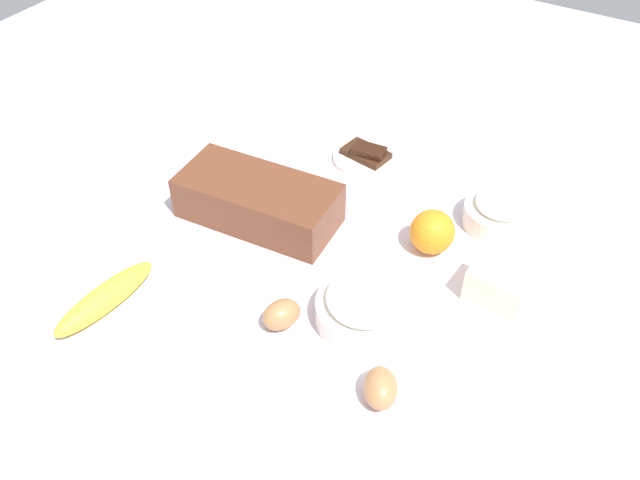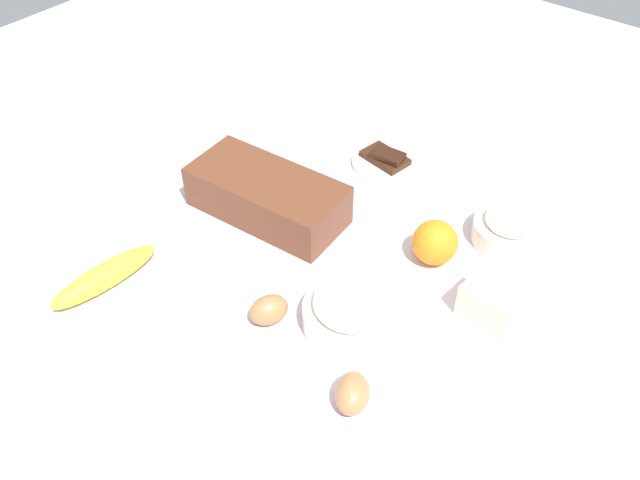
# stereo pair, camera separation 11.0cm
# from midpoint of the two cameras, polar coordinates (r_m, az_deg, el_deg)

# --- Properties ---
(ground_plane) EXTENTS (2.40, 2.40, 0.02)m
(ground_plane) POSITION_cam_midpoint_polar(r_m,az_deg,el_deg) (1.13, 2.77, -1.98)
(ground_plane) COLOR silver
(loaf_pan) EXTENTS (0.29, 0.15, 0.08)m
(loaf_pan) POSITION_cam_midpoint_polar(r_m,az_deg,el_deg) (1.18, -1.90, 3.74)
(loaf_pan) COLOR brown
(loaf_pan) RESTS_ON ground_plane
(flour_bowl) EXTENTS (0.15, 0.15, 0.07)m
(flour_bowl) POSITION_cam_midpoint_polar(r_m,az_deg,el_deg) (1.01, 5.92, -6.11)
(flour_bowl) COLOR silver
(flour_bowl) RESTS_ON ground_plane
(sugar_bowl) EXTENTS (0.13, 0.13, 0.06)m
(sugar_bowl) POSITION_cam_midpoint_polar(r_m,az_deg,el_deg) (1.20, 18.48, 0.86)
(sugar_bowl) COLOR silver
(sugar_bowl) RESTS_ON ground_plane
(banana) EXTENTS (0.06, 0.19, 0.04)m
(banana) POSITION_cam_midpoint_polar(r_m,az_deg,el_deg) (1.11, -15.26, -3.14)
(banana) COLOR yellow
(banana) RESTS_ON ground_plane
(orange_fruit) EXTENTS (0.08, 0.08, 0.08)m
(orange_fruit) POSITION_cam_midpoint_polar(r_m,az_deg,el_deg) (1.12, 12.57, -0.33)
(orange_fruit) COLOR orange
(orange_fruit) RESTS_ON ground_plane
(butter_block) EXTENTS (0.09, 0.07, 0.06)m
(butter_block) POSITION_cam_midpoint_polar(r_m,az_deg,el_deg) (1.06, 17.44, -5.39)
(butter_block) COLOR #F4EDB2
(butter_block) RESTS_ON ground_plane
(egg_near_butter) EXTENTS (0.07, 0.08, 0.05)m
(egg_near_butter) POSITION_cam_midpoint_polar(r_m,az_deg,el_deg) (0.93, 6.25, -13.08)
(egg_near_butter) COLOR #AF7647
(egg_near_butter) RESTS_ON ground_plane
(egg_beside_bowl) EXTENTS (0.07, 0.07, 0.05)m
(egg_beside_bowl) POSITION_cam_midpoint_polar(r_m,az_deg,el_deg) (1.02, -1.29, -6.14)
(egg_beside_bowl) COLOR #A97245
(egg_beside_bowl) RESTS_ON ground_plane
(chocolate_plate) EXTENTS (0.13, 0.13, 0.03)m
(chocolate_plate) POSITION_cam_midpoint_polar(r_m,az_deg,el_deg) (1.33, 7.96, 6.65)
(chocolate_plate) COLOR silver
(chocolate_plate) RESTS_ON ground_plane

